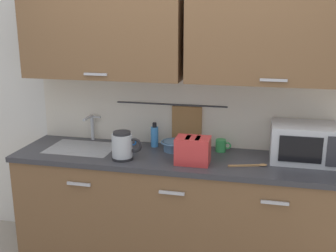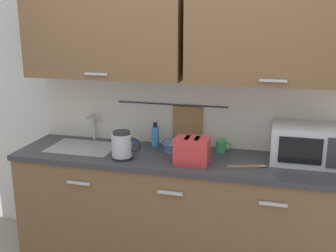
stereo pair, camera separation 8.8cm
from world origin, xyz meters
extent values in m
cube|color=brown|center=(0.00, 0.30, 0.43)|extent=(2.50, 0.60, 0.86)
cube|color=#B7B7BC|center=(-0.69, -0.01, 0.74)|extent=(0.18, 0.02, 0.02)
cube|color=#B7B7BC|center=(0.00, -0.01, 0.74)|extent=(0.18, 0.02, 0.02)
cube|color=#B7B7BC|center=(0.69, -0.01, 0.74)|extent=(0.18, 0.02, 0.02)
cube|color=#333338|center=(0.00, 0.30, 0.88)|extent=(2.53, 0.63, 0.04)
cube|color=#9EA0A5|center=(-0.81, 0.32, 0.85)|extent=(0.52, 0.38, 0.09)
cube|color=silver|center=(0.00, 0.63, 1.25)|extent=(3.70, 0.06, 2.50)
cube|color=beige|center=(0.00, 0.59, 1.18)|extent=(2.50, 0.01, 0.55)
cube|color=brown|center=(-0.63, 0.43, 1.80)|extent=(1.23, 0.33, 0.70)
cube|color=#B7B7BC|center=(-0.63, 0.26, 1.50)|extent=(0.18, 0.01, 0.02)
cube|color=brown|center=(0.63, 0.43, 1.80)|extent=(1.23, 0.33, 0.70)
cube|color=#B7B7BC|center=(0.63, 0.26, 1.50)|extent=(0.18, 0.01, 0.02)
cylinder|color=#333338|center=(-0.14, 0.58, 1.23)|extent=(0.90, 0.01, 0.01)
cube|color=olive|center=(-0.01, 0.58, 1.05)|extent=(0.24, 0.02, 0.34)
cylinder|color=#B2B5BA|center=(-0.81, 0.55, 1.01)|extent=(0.03, 0.03, 0.22)
cylinder|color=#B2B5BA|center=(-0.81, 0.47, 1.11)|extent=(0.02, 0.16, 0.02)
cube|color=#B2B5BA|center=(-0.77, 0.55, 1.10)|extent=(0.07, 0.02, 0.01)
cube|color=silver|center=(0.88, 0.41, 1.04)|extent=(0.46, 0.34, 0.27)
cube|color=black|center=(0.84, 0.24, 1.04)|extent=(0.29, 0.01, 0.18)
cube|color=#2D2D33|center=(1.06, 0.24, 1.04)|extent=(0.09, 0.01, 0.21)
cylinder|color=black|center=(-0.40, 0.15, 0.91)|extent=(0.16, 0.16, 0.02)
cylinder|color=#B2B7BC|center=(-0.40, 0.15, 1.00)|extent=(0.15, 0.15, 0.17)
cylinder|color=#262628|center=(-0.40, 0.15, 1.10)|extent=(0.13, 0.13, 0.02)
torus|color=black|center=(-0.31, 0.15, 1.01)|extent=(0.11, 0.02, 0.11)
cylinder|color=#3F8CD8|center=(-0.25, 0.49, 0.98)|extent=(0.06, 0.06, 0.16)
cylinder|color=black|center=(-0.25, 0.49, 1.08)|extent=(0.03, 0.03, 0.04)
cylinder|color=blue|center=(-0.46, 0.41, 0.95)|extent=(0.08, 0.08, 0.09)
torus|color=blue|center=(-0.41, 0.41, 0.95)|extent=(0.06, 0.01, 0.06)
cylinder|color=#4C7093|center=(-0.07, 0.42, 0.94)|extent=(0.17, 0.17, 0.07)
torus|color=#4C7093|center=(-0.07, 0.42, 0.97)|extent=(0.21, 0.21, 0.01)
cube|color=red|center=(0.11, 0.17, 1.00)|extent=(0.24, 0.17, 0.19)
cube|color=black|center=(0.08, 0.17, 1.08)|extent=(0.03, 0.12, 0.01)
cube|color=black|center=(0.15, 0.17, 1.08)|extent=(0.03, 0.12, 0.01)
cube|color=black|center=(-0.02, 0.17, 1.02)|extent=(0.02, 0.02, 0.02)
cylinder|color=green|center=(0.28, 0.48, 0.95)|extent=(0.08, 0.08, 0.09)
torus|color=green|center=(0.33, 0.48, 0.95)|extent=(0.06, 0.01, 0.06)
cube|color=#9E7042|center=(0.47, 0.19, 0.91)|extent=(0.22, 0.08, 0.01)
ellipsoid|color=#9E7042|center=(0.60, 0.23, 0.91)|extent=(0.07, 0.06, 0.01)
camera|label=1|loc=(0.56, -2.56, 1.92)|focal=44.08mm
camera|label=2|loc=(0.65, -2.54, 1.92)|focal=44.08mm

